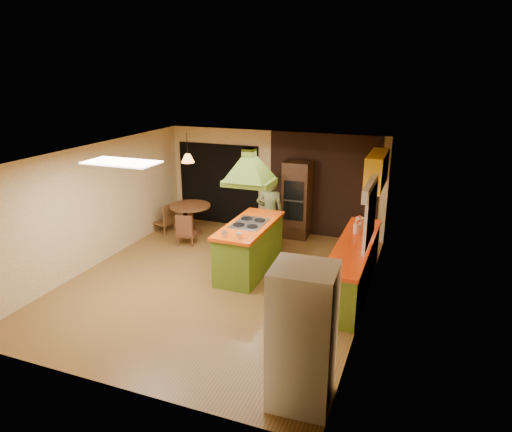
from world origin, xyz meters
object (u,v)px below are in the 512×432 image
at_px(dining_table, 190,214).
at_px(wall_oven, 297,200).
at_px(man, 270,212).
at_px(refrigerator, 302,337).
at_px(canister_large, 359,223).
at_px(kitchen_island, 250,247).

bearing_deg(dining_table, wall_oven, 16.85).
height_order(man, refrigerator, refrigerator).
bearing_deg(wall_oven, canister_large, -42.77).
xyz_separation_m(kitchen_island, man, (-0.05, 1.37, 0.32)).
xyz_separation_m(refrigerator, wall_oven, (-1.66, 5.58, 0.03)).
relative_size(man, canister_large, 7.20).
distance_m(refrigerator, dining_table, 6.38).
bearing_deg(refrigerator, man, 110.37).
bearing_deg(canister_large, wall_oven, 138.27).
height_order(wall_oven, dining_table, wall_oven).
relative_size(kitchen_island, man, 1.22).
height_order(man, canister_large, man).
bearing_deg(canister_large, dining_table, 169.63).
relative_size(man, wall_oven, 0.90).
xyz_separation_m(kitchen_island, wall_oven, (0.33, 2.26, 0.42)).
bearing_deg(man, canister_large, 145.81).
bearing_deg(kitchen_island, dining_table, 145.37).
height_order(refrigerator, wall_oven, wall_oven).
relative_size(kitchen_island, dining_table, 2.05).
bearing_deg(canister_large, kitchen_island, -160.13).
bearing_deg(kitchen_island, refrigerator, -58.92).
xyz_separation_m(dining_table, canister_large, (4.20, -0.77, 0.51)).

